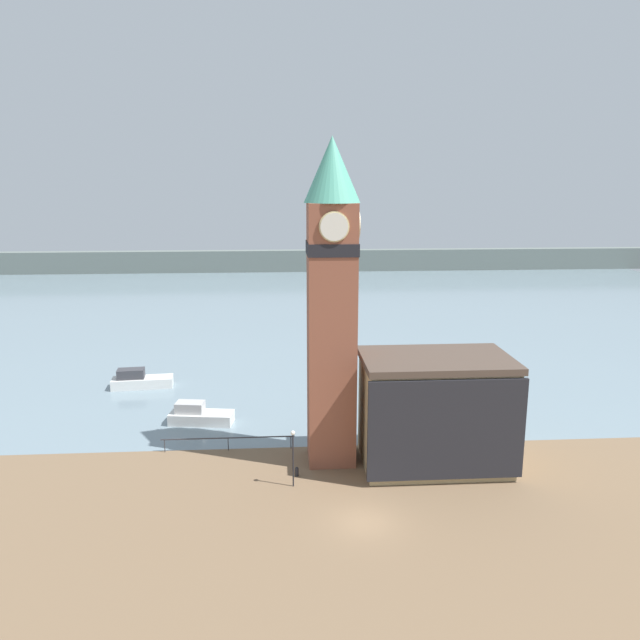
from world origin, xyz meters
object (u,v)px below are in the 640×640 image
lamp_post (293,448)px  pier_building (435,411)px  mooring_bollard_near (297,471)px  boat_near (199,415)px  clock_tower (332,297)px  boat_far (140,380)px

lamp_post → pier_building: bearing=14.8°
pier_building → lamp_post: bearing=-165.2°
pier_building → mooring_bollard_near: pier_building is taller
pier_building → lamp_post: (-10.64, -2.81, -1.34)m
pier_building → boat_near: 21.19m
pier_building → mooring_bollard_near: 11.11m
clock_tower → boat_far: clock_tower is taller
boat_near → boat_far: 12.64m
boat_near → lamp_post: size_ratio=1.39×
pier_building → boat_near: size_ratio=1.91×
clock_tower → mooring_bollard_near: (-2.72, -2.63, -12.35)m
clock_tower → boat_near: 18.20m
pier_building → boat_near: (-18.64, 9.44, -3.51)m
clock_tower → mooring_bollard_near: size_ratio=34.40×
mooring_bollard_near → pier_building: bearing=7.0°
pier_building → boat_far: 32.80m
boat_near → boat_far: bearing=133.3°
mooring_bollard_near → boat_near: bearing=127.8°
mooring_bollard_near → lamp_post: lamp_post is taller
boat_near → lamp_post: 14.80m
clock_tower → boat_near: bearing=143.7°
pier_building → boat_far: bearing=142.7°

